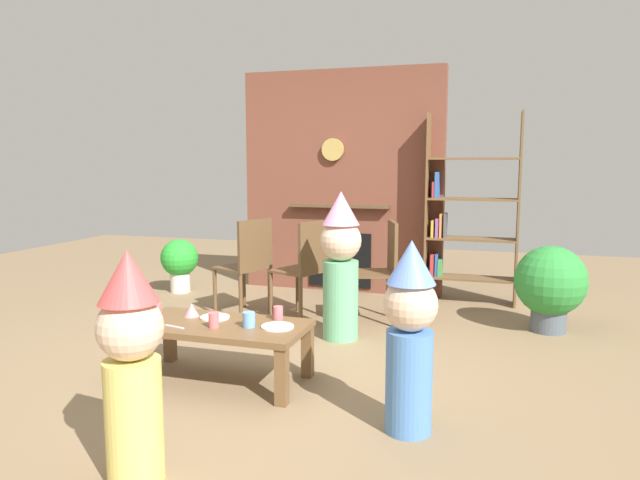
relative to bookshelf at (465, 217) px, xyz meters
name	(u,v)px	position (x,y,z in m)	size (l,w,h in m)	color
ground_plane	(282,371)	(-1.05, -2.40, -0.86)	(12.00, 12.00, 0.00)	#846B4C
brick_fireplace_feature	(342,183)	(-1.32, 0.20, 0.33)	(2.20, 0.28, 2.40)	brown
bookshelf	(465,217)	(0.00, 0.00, 0.00)	(0.90, 0.28, 1.90)	brown
coffee_table	(220,332)	(-1.37, -2.67, -0.54)	(1.13, 0.57, 0.38)	brown
paper_cup_near_left	(278,313)	(-1.04, -2.48, -0.44)	(0.07, 0.07, 0.09)	#E5666B
paper_cup_near_right	(249,320)	(-1.16, -2.69, -0.43)	(0.08, 0.08, 0.10)	#669EE0
paper_cup_center	(155,311)	(-1.83, -2.70, -0.43)	(0.08, 0.08, 0.10)	#E5666B
paper_cup_far_left	(214,320)	(-1.36, -2.76, -0.43)	(0.06, 0.06, 0.09)	#E5666B
paper_plate_front	(215,317)	(-1.46, -2.57, -0.48)	(0.19, 0.19, 0.01)	white
paper_plate_rear	(278,327)	(-0.98, -2.65, -0.48)	(0.20, 0.20, 0.01)	white
birthday_cake_slice	(192,310)	(-1.63, -2.57, -0.44)	(0.10, 0.10, 0.09)	pink
table_fork	(174,327)	(-1.60, -2.83, -0.48)	(0.15, 0.02, 0.01)	silver
child_with_cone_hat	(132,361)	(-1.19, -3.85, -0.31)	(0.29, 0.29, 1.04)	#E0CC66
child_in_pink	(410,332)	(-0.10, -3.02, -0.33)	(0.28, 0.28, 1.02)	#4C7FC6
child_by_the_chairs	(341,262)	(-0.87, -1.56, -0.24)	(0.33, 0.33, 1.19)	#66B27F
dining_chair_left	(249,261)	(-1.86, -1.13, -0.35)	(0.53, 0.53, 0.90)	brown
dining_chair_middle	(307,264)	(-1.30, -1.11, -0.35)	(0.52, 0.52, 0.90)	brown
dining_chair_right	(382,265)	(-0.65, -0.97, -0.35)	(0.51, 0.51, 0.90)	brown
potted_plant_tall	(550,284)	(0.76, -0.85, -0.46)	(0.59, 0.59, 0.73)	#4C5660
potted_plant_short	(179,261)	(-2.99, -0.46, -0.52)	(0.41, 0.41, 0.58)	beige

